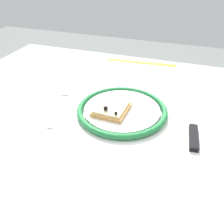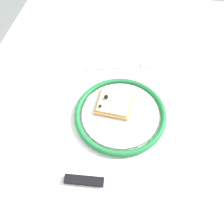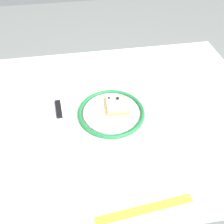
# 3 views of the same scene
# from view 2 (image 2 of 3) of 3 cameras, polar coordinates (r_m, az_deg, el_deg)

# --- Properties ---
(ground_plane) EXTENTS (6.00, 6.00, 0.00)m
(ground_plane) POSITION_cam_2_polar(r_m,az_deg,el_deg) (1.37, 0.46, -17.86)
(ground_plane) COLOR slate
(dining_table) EXTENTS (1.15, 0.84, 0.74)m
(dining_table) POSITION_cam_2_polar(r_m,az_deg,el_deg) (0.75, 0.81, -3.96)
(dining_table) COLOR white
(dining_table) RESTS_ON ground_plane
(plate) EXTENTS (0.24, 0.24, 0.02)m
(plate) POSITION_cam_2_polar(r_m,az_deg,el_deg) (0.67, 1.83, -0.82)
(plate) COLOR white
(plate) RESTS_ON dining_table
(pizza_slice_near) EXTENTS (0.09, 0.09, 0.03)m
(pizza_slice_near) POSITION_cam_2_polar(r_m,az_deg,el_deg) (0.68, 0.45, 1.94)
(pizza_slice_near) COLOR tan
(pizza_slice_near) RESTS_ON plate
(knife) EXTENTS (0.04, 0.24, 0.01)m
(knife) POSITION_cam_2_polar(r_m,az_deg,el_deg) (0.60, -3.04, -15.34)
(knife) COLOR silver
(knife) RESTS_ON dining_table
(fork) EXTENTS (0.07, 0.20, 0.00)m
(fork) POSITION_cam_2_polar(r_m,az_deg,el_deg) (0.79, 1.92, 10.10)
(fork) COLOR #BBBBBB
(fork) RESTS_ON dining_table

